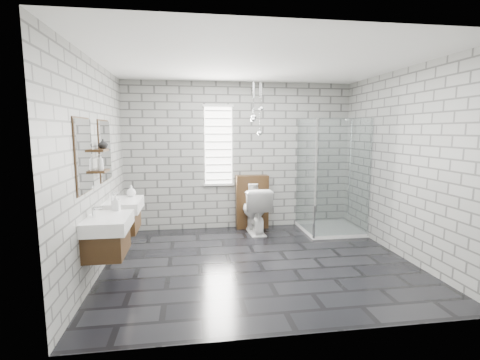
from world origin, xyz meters
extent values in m
cube|color=black|center=(0.00, 0.00, -0.01)|extent=(4.20, 3.60, 0.02)
cube|color=white|center=(0.00, 0.00, 2.71)|extent=(4.20, 3.60, 0.02)
cube|color=gray|center=(0.00, 1.81, 1.35)|extent=(4.20, 0.02, 2.70)
cube|color=gray|center=(0.00, -1.81, 1.35)|extent=(4.20, 0.02, 2.70)
cube|color=gray|center=(-2.11, 0.00, 1.35)|extent=(0.02, 3.60, 2.70)
cube|color=gray|center=(2.11, 0.00, 1.35)|extent=(0.02, 3.60, 2.70)
cube|color=#3F2813|center=(-1.89, -0.56, 0.55)|extent=(0.42, 0.62, 0.30)
cube|color=silver|center=(-1.69, -0.56, 0.58)|extent=(0.02, 0.35, 0.01)
cube|color=white|center=(-1.87, -0.56, 0.77)|extent=(0.47, 0.70, 0.15)
cylinder|color=silver|center=(-2.02, -0.56, 0.91)|extent=(0.04, 0.04, 0.12)
cylinder|color=silver|center=(-1.97, -0.56, 0.96)|extent=(0.10, 0.02, 0.02)
cube|color=white|center=(-2.08, -0.56, 1.55)|extent=(0.03, 0.55, 0.80)
cube|color=#3F2813|center=(-2.09, -0.56, 1.55)|extent=(0.01, 0.59, 0.84)
cube|color=#3F2813|center=(-1.89, 0.43, 0.55)|extent=(0.42, 0.62, 0.30)
cube|color=silver|center=(-1.69, 0.43, 0.58)|extent=(0.02, 0.35, 0.01)
cube|color=white|center=(-1.87, 0.43, 0.77)|extent=(0.47, 0.70, 0.15)
cylinder|color=silver|center=(-2.02, 0.43, 0.91)|extent=(0.04, 0.04, 0.12)
cylinder|color=silver|center=(-1.97, 0.43, 0.96)|extent=(0.10, 0.02, 0.02)
cube|color=white|center=(-2.08, 0.43, 1.55)|extent=(0.03, 0.55, 0.80)
cube|color=#3F2813|center=(-2.09, 0.43, 1.55)|extent=(0.01, 0.59, 0.84)
cube|color=#3F2813|center=(-2.03, -0.05, 1.32)|extent=(0.14, 0.30, 0.03)
cube|color=#3F2813|center=(-2.03, -0.05, 1.58)|extent=(0.14, 0.30, 0.03)
cube|color=white|center=(-0.40, 1.79, 1.55)|extent=(0.50, 0.02, 1.40)
cube|color=silver|center=(-0.40, 1.77, 2.27)|extent=(0.56, 0.04, 0.04)
cube|color=silver|center=(-0.40, 1.77, 0.83)|extent=(0.56, 0.04, 0.04)
cube|color=silver|center=(-0.40, 1.77, 0.92)|extent=(0.48, 0.01, 0.02)
cube|color=silver|center=(-0.40, 1.77, 1.06)|extent=(0.48, 0.01, 0.02)
cube|color=silver|center=(-0.40, 1.77, 1.20)|extent=(0.48, 0.01, 0.02)
cube|color=silver|center=(-0.40, 1.77, 1.34)|extent=(0.48, 0.01, 0.02)
cube|color=silver|center=(-0.40, 1.77, 1.48)|extent=(0.48, 0.01, 0.02)
cube|color=silver|center=(-0.40, 1.77, 1.62)|extent=(0.48, 0.01, 0.02)
cube|color=silver|center=(-0.40, 1.77, 1.76)|extent=(0.48, 0.01, 0.02)
cube|color=silver|center=(-0.40, 1.77, 1.90)|extent=(0.48, 0.01, 0.02)
cube|color=silver|center=(-0.40, 1.77, 2.04)|extent=(0.48, 0.01, 0.03)
cube|color=silver|center=(-0.40, 1.77, 2.18)|extent=(0.48, 0.01, 0.03)
cube|color=#3F2813|center=(0.22, 1.70, 0.50)|extent=(0.60, 0.20, 1.00)
cube|color=silver|center=(0.22, 1.60, 0.80)|extent=(0.18, 0.01, 0.12)
cube|color=white|center=(1.60, 1.30, 0.03)|extent=(1.00, 1.00, 0.06)
cube|color=silver|center=(1.60, 0.81, 1.03)|extent=(1.00, 0.01, 2.00)
cube|color=silver|center=(1.11, 1.30, 1.03)|extent=(0.01, 1.00, 2.00)
cube|color=silver|center=(1.11, 0.81, 1.03)|extent=(0.03, 0.03, 2.00)
cube|color=silver|center=(2.08, 0.81, 1.03)|extent=(0.03, 0.03, 2.00)
cylinder|color=silver|center=(2.04, 1.50, 1.10)|extent=(0.02, 0.02, 1.80)
cylinder|color=silver|center=(1.96, 1.50, 2.02)|extent=(0.14, 0.14, 0.02)
sphere|color=silver|center=(0.15, 1.31, 2.01)|extent=(0.09, 0.09, 0.09)
cylinder|color=silver|center=(0.15, 1.31, 2.38)|extent=(0.01, 0.01, 0.65)
sphere|color=silver|center=(0.28, 1.35, 1.78)|extent=(0.09, 0.09, 0.09)
cylinder|color=silver|center=(0.28, 1.35, 2.26)|extent=(0.01, 0.01, 0.87)
sphere|color=silver|center=(0.19, 1.41, 2.06)|extent=(0.09, 0.09, 0.09)
cylinder|color=silver|center=(0.19, 1.41, 2.40)|extent=(0.01, 0.01, 0.59)
sphere|color=silver|center=(0.18, 1.42, 2.07)|extent=(0.09, 0.09, 0.09)
cylinder|color=silver|center=(0.18, 1.42, 2.41)|extent=(0.01, 0.01, 0.59)
sphere|color=silver|center=(0.32, 1.43, 2.20)|extent=(0.09, 0.09, 0.09)
cylinder|color=silver|center=(0.32, 1.43, 2.47)|extent=(0.01, 0.01, 0.45)
imported|color=white|center=(0.22, 1.41, 0.41)|extent=(0.50, 0.83, 0.82)
imported|color=#B2B2B2|center=(-1.84, -0.23, 0.95)|extent=(0.10, 0.10, 0.19)
imported|color=#B2B2B2|center=(-1.80, 0.68, 0.94)|extent=(0.15, 0.15, 0.17)
imported|color=#B2B2B2|center=(-2.02, -0.13, 1.44)|extent=(0.10, 0.10, 0.20)
imported|color=#B2B2B2|center=(-2.02, 0.06, 1.66)|extent=(0.15, 0.15, 0.12)
camera|label=1|loc=(-0.94, -4.59, 1.82)|focal=26.00mm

